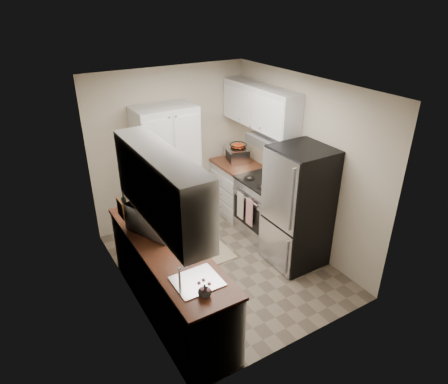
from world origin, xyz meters
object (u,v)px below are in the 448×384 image
object	(u,v)px
microwave	(156,217)
toaster_oven	(237,155)
electric_range	(264,206)
refrigerator	(298,207)
wine_bottle	(124,203)
pantry_cabinet	(168,171)

from	to	relation	value
microwave	toaster_oven	world-z (taller)	microwave
electric_range	microwave	xyz separation A→B (m)	(-1.93, -0.45, 0.61)
refrigerator	toaster_oven	xyz separation A→B (m)	(0.08, 1.67, 0.19)
microwave	wine_bottle	xyz separation A→B (m)	(-0.19, 0.61, -0.04)
pantry_cabinet	toaster_oven	xyz separation A→B (m)	(1.22, -0.06, 0.04)
pantry_cabinet	wine_bottle	size ratio (longest dim) A/B	7.84
refrigerator	toaster_oven	world-z (taller)	refrigerator
electric_range	toaster_oven	world-z (taller)	toaster_oven
wine_bottle	toaster_oven	size ratio (longest dim) A/B	0.63
refrigerator	toaster_oven	distance (m)	1.68
pantry_cabinet	wine_bottle	world-z (taller)	pantry_cabinet
pantry_cabinet	refrigerator	distance (m)	2.07
pantry_cabinet	microwave	bearing A→B (deg)	-118.66
microwave	toaster_oven	bearing A→B (deg)	-80.40
microwave	refrigerator	bearing A→B (deg)	-124.67
microwave	electric_range	bearing A→B (deg)	-101.03
refrigerator	toaster_oven	bearing A→B (deg)	87.31
pantry_cabinet	refrigerator	size ratio (longest dim) A/B	1.18
wine_bottle	toaster_oven	world-z (taller)	wine_bottle
refrigerator	wine_bottle	bearing A→B (deg)	155.13
electric_range	microwave	distance (m)	2.07
pantry_cabinet	microwave	xyz separation A→B (m)	(-0.75, -1.37, 0.09)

